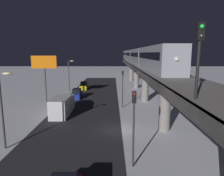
# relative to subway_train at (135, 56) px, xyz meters

# --- Properties ---
(ground_plane) EXTENTS (240.00, 240.00, 0.00)m
(ground_plane) POSITION_rel_subway_train_xyz_m (6.01, 33.42, -8.70)
(ground_plane) COLOR white
(avenue_asphalt) EXTENTS (11.00, 105.44, 0.01)m
(avenue_asphalt) POSITION_rel_subway_train_xyz_m (10.75, 33.42, -8.69)
(avenue_asphalt) COLOR #28282D
(avenue_asphalt) RESTS_ON ground_plane
(elevated_railway) EXTENTS (5.00, 105.44, 6.92)m
(elevated_railway) POSITION_rel_subway_train_xyz_m (0.09, 33.42, -2.73)
(elevated_railway) COLOR gray
(elevated_railway) RESTS_ON ground_plane
(subway_train) EXTENTS (2.94, 74.07, 3.40)m
(subway_train) POSITION_rel_subway_train_xyz_m (0.00, 0.00, 0.00)
(subway_train) COLOR #999EA8
(subway_train) RESTS_ON elevated_railway
(rail_signal) EXTENTS (0.36, 0.41, 4.00)m
(rail_signal) POSITION_rel_subway_train_xyz_m (1.86, 46.43, 0.95)
(rail_signal) COLOR black
(rail_signal) RESTS_ON elevated_railway
(sedan_yellow) EXTENTS (1.91, 4.33, 1.97)m
(sedan_yellow) POSITION_rel_subway_train_xyz_m (13.95, 4.92, -7.91)
(sedan_yellow) COLOR gold
(sedan_yellow) RESTS_ON ground_plane
(sedan_blue) EXTENTS (1.80, 4.27, 1.97)m
(sedan_blue) POSITION_rel_subway_train_xyz_m (13.95, 15.60, -7.90)
(sedan_blue) COLOR navy
(sedan_blue) RESTS_ON ground_plane
(delivery_van) EXTENTS (2.40, 7.40, 2.80)m
(delivery_van) POSITION_rel_subway_train_xyz_m (14.15, 26.95, -7.35)
(delivery_van) COLOR silver
(delivery_van) RESTS_ON ground_plane
(traffic_light_near) EXTENTS (0.32, 0.44, 6.40)m
(traffic_light_near) POSITION_rel_subway_train_xyz_m (4.65, 41.61, -4.50)
(traffic_light_near) COLOR #2D2D2D
(traffic_light_near) RESTS_ON ground_plane
(traffic_light_mid) EXTENTS (0.32, 0.44, 6.40)m
(traffic_light_mid) POSITION_rel_subway_train_xyz_m (4.65, 23.08, -4.50)
(traffic_light_mid) COLOR #2D2D2D
(traffic_light_mid) RESTS_ON ground_plane
(commercial_billboard) EXTENTS (4.80, 0.36, 8.90)m
(commercial_billboard) POSITION_rel_subway_train_xyz_m (19.44, 18.74, -1.87)
(commercial_billboard) COLOR #4C4C51
(commercial_billboard) RESTS_ON ground_plane
(street_lamp_near) EXTENTS (1.35, 0.44, 7.65)m
(street_lamp_near) POSITION_rel_subway_train_xyz_m (16.83, 38.42, -3.88)
(street_lamp_near) COLOR #38383D
(street_lamp_near) RESTS_ON ground_plane
(street_lamp_far) EXTENTS (1.35, 0.44, 7.65)m
(street_lamp_far) POSITION_rel_subway_train_xyz_m (16.83, 8.42, -3.88)
(street_lamp_far) COLOR #38383D
(street_lamp_far) RESTS_ON ground_plane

